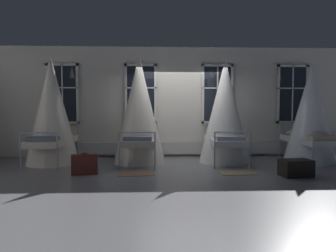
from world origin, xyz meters
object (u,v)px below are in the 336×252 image
(suitcase_dark, at_px, (85,164))
(travel_trunk, at_px, (296,168))
(cot_second, at_px, (139,111))
(cot_fourth, at_px, (311,114))
(cot_third, at_px, (225,113))
(cot_first, at_px, (52,112))

(suitcase_dark, height_order, travel_trunk, suitcase_dark)
(cot_second, height_order, cot_fourth, cot_second)
(cot_third, bearing_deg, cot_first, 91.73)
(cot_third, xyz_separation_m, travel_trunk, (1.14, -1.81, -1.14))
(cot_third, distance_m, suitcase_dark, 3.84)
(cot_second, distance_m, travel_trunk, 4.04)
(cot_fourth, relative_size, travel_trunk, 4.12)
(cot_third, distance_m, cot_fourth, 2.30)
(cot_second, bearing_deg, suitcase_dark, 141.85)
(travel_trunk, bearing_deg, cot_fourth, 56.42)
(cot_first, xyz_separation_m, cot_third, (4.52, 0.03, -0.02))
(cot_first, xyz_separation_m, cot_fourth, (6.82, -0.03, -0.06))
(suitcase_dark, bearing_deg, travel_trunk, -14.58)
(cot_third, relative_size, travel_trunk, 4.27)
(cot_fourth, height_order, travel_trunk, cot_fourth)
(cot_fourth, xyz_separation_m, travel_trunk, (-1.16, -1.75, -1.10))
(cot_fourth, bearing_deg, cot_second, 88.19)
(suitcase_dark, bearing_deg, cot_third, 13.01)
(suitcase_dark, bearing_deg, cot_first, 119.59)
(cot_second, xyz_separation_m, suitcase_dark, (-1.13, -1.41, -1.15))
(suitcase_dark, relative_size, travel_trunk, 0.91)
(cot_first, distance_m, cot_third, 4.52)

